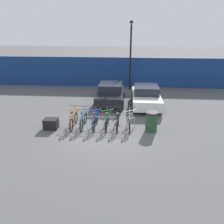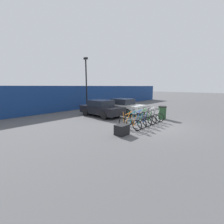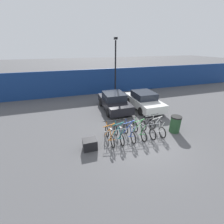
# 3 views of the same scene
# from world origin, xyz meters

# --- Properties ---
(ground_plane) EXTENTS (120.00, 120.00, 0.00)m
(ground_plane) POSITION_xyz_m (0.00, 0.00, 0.00)
(ground_plane) COLOR #4C4C4F
(hoarding_wall) EXTENTS (36.00, 0.16, 2.61)m
(hoarding_wall) POSITION_xyz_m (0.00, 9.50, 1.31)
(hoarding_wall) COLOR navy
(hoarding_wall) RESTS_ON ground
(bike_rack) EXTENTS (3.52, 0.04, 0.57)m
(bike_rack) POSITION_xyz_m (-0.31, 0.68, 0.48)
(bike_rack) COLOR gray
(bike_rack) RESTS_ON ground
(bicycle_orange) EXTENTS (0.68, 1.71, 1.05)m
(bicycle_orange) POSITION_xyz_m (-1.80, 0.53, 0.38)
(bicycle_orange) COLOR black
(bicycle_orange) RESTS_ON ground
(bicycle_teal) EXTENTS (0.68, 1.71, 1.05)m
(bicycle_teal) POSITION_xyz_m (-1.27, 0.53, 0.38)
(bicycle_teal) COLOR black
(bicycle_teal) RESTS_ON ground
(bicycle_blue) EXTENTS (0.68, 1.71, 1.05)m
(bicycle_blue) POSITION_xyz_m (-0.63, 0.53, 0.38)
(bicycle_blue) COLOR black
(bicycle_blue) RESTS_ON ground
(bicycle_green) EXTENTS (0.68, 1.71, 1.05)m
(bicycle_green) POSITION_xyz_m (-0.01, 0.53, 0.38)
(bicycle_green) COLOR black
(bicycle_green) RESTS_ON ground
(bicycle_black) EXTENTS (0.68, 1.71, 1.05)m
(bicycle_black) POSITION_xyz_m (0.55, 0.53, 0.38)
(bicycle_black) COLOR black
(bicycle_black) RESTS_ON ground
(bicycle_white) EXTENTS (0.68, 1.71, 1.05)m
(bicycle_white) POSITION_xyz_m (1.18, 0.53, 0.38)
(bicycle_white) COLOR black
(bicycle_white) RESTS_ON ground
(car_black) EXTENTS (1.91, 3.97, 1.40)m
(car_black) POSITION_xyz_m (-0.15, 4.74, 0.69)
(car_black) COLOR black
(car_black) RESTS_ON ground
(car_white) EXTENTS (1.91, 4.01, 1.40)m
(car_white) POSITION_xyz_m (2.27, 4.25, 0.69)
(car_white) COLOR silver
(car_white) RESTS_ON ground
(lamp_post) EXTENTS (0.24, 0.44, 5.54)m
(lamp_post) POSITION_xyz_m (1.19, 8.50, 3.12)
(lamp_post) COLOR black
(lamp_post) RESTS_ON ground
(trash_bin) EXTENTS (0.63, 0.63, 1.03)m
(trash_bin) POSITION_xyz_m (2.29, 0.34, 0.52)
(trash_bin) COLOR #234728
(trash_bin) RESTS_ON ground
(cargo_crate) EXTENTS (0.70, 0.56, 0.55)m
(cargo_crate) POSITION_xyz_m (-2.94, 0.21, 0.28)
(cargo_crate) COLOR black
(cargo_crate) RESTS_ON ground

